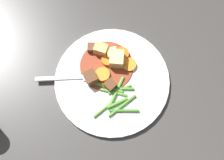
% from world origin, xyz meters
% --- Properties ---
extents(ground_plane, '(3.00, 3.00, 0.00)m').
position_xyz_m(ground_plane, '(0.00, 0.00, 0.00)').
color(ground_plane, '#423F3D').
extents(dinner_plate, '(0.28, 0.28, 0.01)m').
position_xyz_m(dinner_plate, '(0.00, 0.00, 0.01)').
color(dinner_plate, white).
rests_on(dinner_plate, ground_plane).
extents(stew_sauce, '(0.13, 0.13, 0.00)m').
position_xyz_m(stew_sauce, '(0.04, 0.00, 0.01)').
color(stew_sauce, '#93381E').
rests_on(stew_sauce, dinner_plate).
extents(carrot_slice_0, '(0.04, 0.04, 0.01)m').
position_xyz_m(carrot_slice_0, '(0.02, -0.05, 0.02)').
color(carrot_slice_0, orange).
rests_on(carrot_slice_0, dinner_plate).
extents(carrot_slice_1, '(0.05, 0.05, 0.01)m').
position_xyz_m(carrot_slice_1, '(0.05, -0.05, 0.02)').
color(carrot_slice_1, orange).
rests_on(carrot_slice_1, dinner_plate).
extents(carrot_slice_2, '(0.04, 0.04, 0.01)m').
position_xyz_m(carrot_slice_2, '(0.05, -0.01, 0.02)').
color(carrot_slice_2, orange).
rests_on(carrot_slice_2, dinner_plate).
extents(carrot_slice_3, '(0.03, 0.03, 0.01)m').
position_xyz_m(carrot_slice_3, '(0.03, -0.04, 0.02)').
color(carrot_slice_3, orange).
rests_on(carrot_slice_3, dinner_plate).
extents(carrot_slice_4, '(0.05, 0.05, 0.01)m').
position_xyz_m(carrot_slice_4, '(0.02, 0.02, 0.02)').
color(carrot_slice_4, orange).
rests_on(carrot_slice_4, dinner_plate).
extents(potato_chunk_0, '(0.05, 0.05, 0.03)m').
position_xyz_m(potato_chunk_0, '(0.04, -0.03, 0.03)').
color(potato_chunk_0, '#EAD68C').
rests_on(potato_chunk_0, dinner_plate).
extents(potato_chunk_1, '(0.03, 0.03, 0.02)m').
position_xyz_m(potato_chunk_1, '(0.06, -0.02, 0.02)').
color(potato_chunk_1, '#E5CC7A').
rests_on(potato_chunk_1, dinner_plate).
extents(potato_chunk_2, '(0.04, 0.04, 0.03)m').
position_xyz_m(potato_chunk_2, '(0.08, -0.00, 0.03)').
color(potato_chunk_2, '#DBBC6B').
rests_on(potato_chunk_2, dinner_plate).
extents(meat_chunk_0, '(0.03, 0.03, 0.02)m').
position_xyz_m(meat_chunk_0, '(0.09, 0.02, 0.02)').
color(meat_chunk_0, brown).
rests_on(meat_chunk_0, dinner_plate).
extents(meat_chunk_1, '(0.03, 0.03, 0.02)m').
position_xyz_m(meat_chunk_1, '(-0.01, 0.01, 0.02)').
color(meat_chunk_1, brown).
rests_on(meat_chunk_1, dinner_plate).
extents(meat_chunk_2, '(0.03, 0.03, 0.03)m').
position_xyz_m(meat_chunk_2, '(0.02, 0.05, 0.03)').
color(meat_chunk_2, brown).
rests_on(meat_chunk_2, dinner_plate).
extents(green_bean_0, '(0.04, 0.06, 0.01)m').
position_xyz_m(green_bean_0, '(-0.03, 0.01, 0.02)').
color(green_bean_0, '#66AD42').
rests_on(green_bean_0, dinner_plate).
extents(green_bean_1, '(0.06, 0.06, 0.01)m').
position_xyz_m(green_bean_1, '(-0.03, -0.00, 0.02)').
color(green_bean_1, '#599E38').
rests_on(green_bean_1, dinner_plate).
extents(green_bean_2, '(0.06, 0.07, 0.01)m').
position_xyz_m(green_bean_2, '(-0.01, 0.02, 0.02)').
color(green_bean_2, '#599E38').
rests_on(green_bean_2, dinner_plate).
extents(green_bean_3, '(0.01, 0.06, 0.01)m').
position_xyz_m(green_bean_3, '(-0.03, -0.01, 0.02)').
color(green_bean_3, '#599E38').
rests_on(green_bean_3, dinner_plate).
extents(green_bean_4, '(0.03, 0.06, 0.01)m').
position_xyz_m(green_bean_4, '(-0.03, -0.01, 0.02)').
color(green_bean_4, '#599E38').
rests_on(green_bean_4, dinner_plate).
extents(green_bean_5, '(0.03, 0.07, 0.01)m').
position_xyz_m(green_bean_5, '(-0.08, -0.00, 0.02)').
color(green_bean_5, '#4C8E33').
rests_on(green_bean_5, dinner_plate).
extents(green_bean_6, '(0.01, 0.05, 0.01)m').
position_xyz_m(green_bean_6, '(-0.06, 0.01, 0.02)').
color(green_bean_6, '#599E38').
rests_on(green_bean_6, dinner_plate).
extents(green_bean_7, '(0.03, 0.08, 0.01)m').
position_xyz_m(green_bean_7, '(-0.07, 0.00, 0.02)').
color(green_bean_7, '#599E38').
rests_on(green_bean_7, dinner_plate).
extents(green_bean_8, '(0.02, 0.06, 0.01)m').
position_xyz_m(green_bean_8, '(-0.06, 0.04, 0.02)').
color(green_bean_8, '#599E38').
rests_on(green_bean_8, dinner_plate).
extents(fork, '(0.07, 0.17, 0.00)m').
position_xyz_m(fork, '(0.04, 0.08, 0.01)').
color(fork, silver).
rests_on(fork, dinner_plate).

